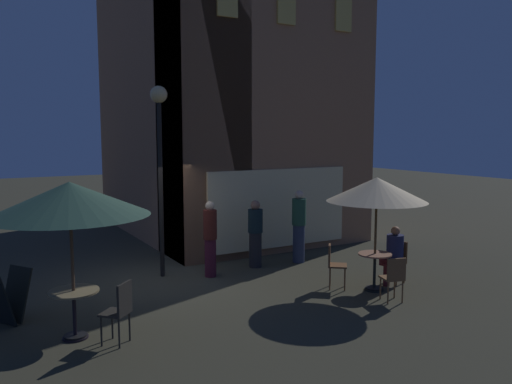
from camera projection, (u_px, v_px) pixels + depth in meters
The scene contains 16 objects.
ground_plane at pixel (156, 282), 11.20m from camera, with size 60.00×60.00×0.00m, color #393729.
cafe_building at pixel (205, 96), 15.25m from camera, with size 6.05×8.28×8.74m.
street_lamp_near_corner at pixel (160, 135), 11.30m from camera, with size 0.38×0.38×4.29m.
menu_sandwich_board at pixel (7, 297), 8.70m from camera, with size 0.85×0.82×0.93m.
cafe_table_0 at pixel (375, 264), 10.56m from camera, with size 0.69×0.69×0.78m.
cafe_table_1 at pixel (74, 302), 8.07m from camera, with size 0.79×0.79×0.79m.
patio_umbrella_0 at pixel (377, 190), 10.38m from camera, with size 2.04×2.04×2.36m.
patio_umbrella_1 at pixel (70, 199), 7.88m from camera, with size 2.46×2.46×2.51m.
cafe_chair_0 at pixel (397, 258), 11.13m from camera, with size 0.46×0.46×0.91m.
cafe_chair_1 at pixel (334, 262), 10.70m from camera, with size 0.54×0.54×0.92m.
cafe_chair_2 at pixel (394, 275), 9.79m from camera, with size 0.47×0.47×0.89m.
cafe_chair_3 at pixel (120, 307), 7.85m from camera, with size 0.54×0.54×0.99m.
patron_seated_0 at pixel (394, 251), 11.02m from camera, with size 0.54×0.43×1.25m.
patron_standing_1 at pixel (299, 226), 12.83m from camera, with size 0.35×0.35×1.83m.
patron_standing_2 at pixel (210, 238), 11.54m from camera, with size 0.31×0.31×1.73m.
patron_standing_3 at pixel (255, 234), 12.38m from camera, with size 0.36×0.36×1.64m.
Camera 1 is at (-3.54, -10.54, 3.26)m, focal length 35.80 mm.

